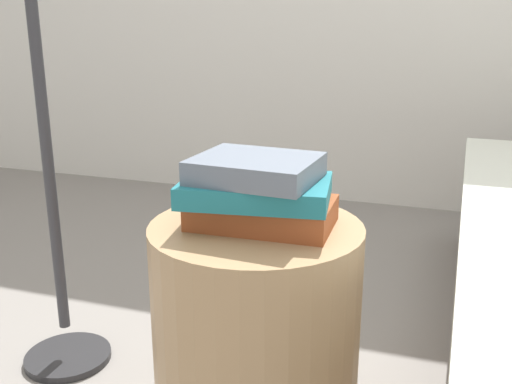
{
  "coord_description": "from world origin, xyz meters",
  "views": [
    {
      "loc": [
        0.35,
        -1.04,
        0.94
      ],
      "look_at": [
        0.0,
        0.0,
        0.62
      ],
      "focal_mm": 41.14,
      "sensor_mm": 36.0,
      "label": 1
    }
  ],
  "objects_px": {
    "book_teal": "(254,191)",
    "book_slate": "(255,168)",
    "side_table": "(256,347)",
    "book_rust": "(262,212)"
  },
  "relations": [
    {
      "from": "book_rust",
      "to": "book_slate",
      "type": "distance_m",
      "value": 0.09
    },
    {
      "from": "book_teal",
      "to": "book_slate",
      "type": "bearing_deg",
      "value": 81.01
    },
    {
      "from": "side_table",
      "to": "book_rust",
      "type": "distance_m",
      "value": 0.3
    },
    {
      "from": "book_rust",
      "to": "side_table",
      "type": "bearing_deg",
      "value": -141.83
    },
    {
      "from": "side_table",
      "to": "book_rust",
      "type": "xyz_separation_m",
      "value": [
        0.01,
        0.01,
        0.3
      ]
    },
    {
      "from": "side_table",
      "to": "book_slate",
      "type": "bearing_deg",
      "value": 149.55
    },
    {
      "from": "book_teal",
      "to": "book_slate",
      "type": "relative_size",
      "value": 1.24
    },
    {
      "from": "book_rust",
      "to": "book_teal",
      "type": "relative_size",
      "value": 0.97
    },
    {
      "from": "side_table",
      "to": "book_teal",
      "type": "distance_m",
      "value": 0.35
    },
    {
      "from": "side_table",
      "to": "book_rust",
      "type": "relative_size",
      "value": 1.98
    }
  ]
}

